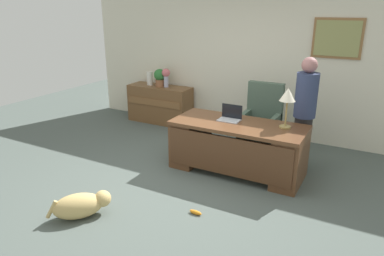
# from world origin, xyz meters

# --- Properties ---
(ground_plane) EXTENTS (12.00, 12.00, 0.00)m
(ground_plane) POSITION_xyz_m (0.00, 0.00, 0.00)
(ground_plane) COLOR #4C5651
(back_wall) EXTENTS (7.00, 0.16, 2.70)m
(back_wall) POSITION_xyz_m (0.01, 2.60, 1.35)
(back_wall) COLOR beige
(back_wall) RESTS_ON ground_plane
(desk) EXTENTS (1.94, 0.84, 0.76)m
(desk) POSITION_xyz_m (0.51, 0.76, 0.42)
(desk) COLOR brown
(desk) RESTS_ON ground_plane
(credenza) EXTENTS (1.37, 0.50, 0.78)m
(credenza) POSITION_xyz_m (-1.82, 2.25, 0.39)
(credenza) COLOR brown
(credenza) RESTS_ON ground_plane
(armchair) EXTENTS (0.60, 0.59, 1.17)m
(armchair) POSITION_xyz_m (0.57, 1.71, 0.51)
(armchair) COLOR #475B4C
(armchair) RESTS_ON ground_plane
(person_standing) EXTENTS (0.32, 0.32, 1.69)m
(person_standing) POSITION_xyz_m (1.31, 1.39, 0.88)
(person_standing) COLOR #262323
(person_standing) RESTS_ON ground_plane
(dog_lying) EXTENTS (0.60, 0.64, 0.30)m
(dog_lying) POSITION_xyz_m (-0.63, -1.25, 0.16)
(dog_lying) COLOR tan
(dog_lying) RESTS_ON ground_plane
(laptop) EXTENTS (0.32, 0.22, 0.22)m
(laptop) POSITION_xyz_m (0.34, 0.88, 0.81)
(laptop) COLOR #B2B5BA
(laptop) RESTS_ON desk
(desk_lamp) EXTENTS (0.22, 0.22, 0.57)m
(desk_lamp) POSITION_xyz_m (1.16, 0.92, 1.20)
(desk_lamp) COLOR #9E8447
(desk_lamp) RESTS_ON desk
(vase_with_flowers) EXTENTS (0.17, 0.17, 0.38)m
(vase_with_flowers) POSITION_xyz_m (-1.66, 2.25, 1.02)
(vase_with_flowers) COLOR #ABABC7
(vase_with_flowers) RESTS_ON credenza
(vase_empty) EXTENTS (0.12, 0.12, 0.28)m
(vase_empty) POSITION_xyz_m (-2.06, 2.25, 0.92)
(vase_empty) COLOR silver
(vase_empty) RESTS_ON credenza
(potted_plant) EXTENTS (0.24, 0.24, 0.36)m
(potted_plant) POSITION_xyz_m (-1.81, 2.25, 0.98)
(potted_plant) COLOR brown
(potted_plant) RESTS_ON credenza
(dog_toy_bone) EXTENTS (0.17, 0.06, 0.05)m
(dog_toy_bone) POSITION_xyz_m (0.53, -0.57, 0.03)
(dog_toy_bone) COLOR orange
(dog_toy_bone) RESTS_ON ground_plane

